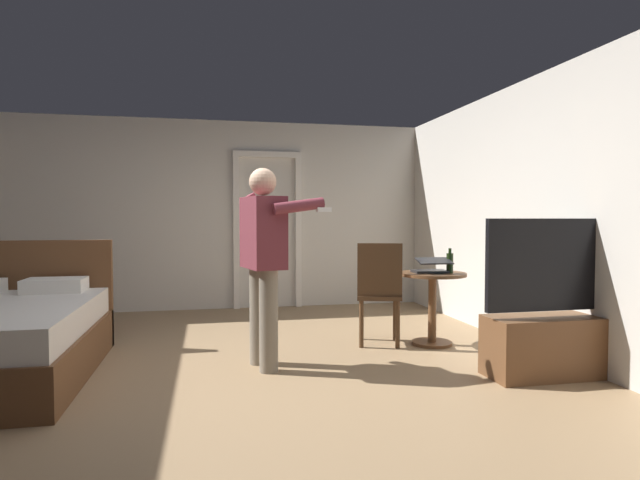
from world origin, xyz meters
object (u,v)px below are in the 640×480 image
object	(u,v)px
person_blue_shirt	(264,252)
suitcase_dark	(82,309)
tv_flatscreen	(556,330)
laptop	(431,268)
side_table	(432,296)
wooden_chair	(379,289)
bottle_on_table	(450,263)

from	to	relation	value
person_blue_shirt	suitcase_dark	world-z (taller)	person_blue_shirt
tv_flatscreen	laptop	world-z (taller)	tv_flatscreen
side_table	wooden_chair	distance (m)	0.53
person_blue_shirt	suitcase_dark	xyz separation A→B (m)	(-1.81, 1.92, -0.73)
tv_flatscreen	side_table	xyz separation A→B (m)	(-0.52, 1.15, 0.12)
tv_flatscreen	wooden_chair	world-z (taller)	tv_flatscreen
tv_flatscreen	wooden_chair	bearing A→B (deg)	130.44
wooden_chair	suitcase_dark	bearing A→B (deg)	154.73
tv_flatscreen	laptop	distance (m)	1.30
wooden_chair	suitcase_dark	distance (m)	3.30
person_blue_shirt	suitcase_dark	bearing A→B (deg)	133.33
person_blue_shirt	bottle_on_table	bearing A→B (deg)	11.50
side_table	wooden_chair	world-z (taller)	wooden_chair
wooden_chair	person_blue_shirt	size ratio (longest dim) A/B	0.61
tv_flatscreen	bottle_on_table	size ratio (longest dim) A/B	5.13
side_table	wooden_chair	size ratio (longest dim) A/B	0.71
bottle_on_table	wooden_chair	size ratio (longest dim) A/B	0.24
bottle_on_table	wooden_chair	bearing A→B (deg)	167.14
person_blue_shirt	wooden_chair	bearing A→B (deg)	24.14
laptop	wooden_chair	bearing A→B (deg)	166.85
laptop	wooden_chair	xyz separation A→B (m)	(-0.48, 0.11, -0.21)
tv_flatscreen	bottle_on_table	world-z (taller)	tv_flatscreen
bottle_on_table	suitcase_dark	size ratio (longest dim) A/B	0.52
laptop	bottle_on_table	distance (m)	0.18
wooden_chair	bottle_on_table	bearing A→B (deg)	-12.86
side_table	person_blue_shirt	size ratio (longest dim) A/B	0.43
side_table	suitcase_dark	size ratio (longest dim) A/B	1.52
side_table	person_blue_shirt	bearing A→B (deg)	-164.98
side_table	wooden_chair	bearing A→B (deg)	172.31
side_table	suitcase_dark	bearing A→B (deg)	157.11
wooden_chair	suitcase_dark	xyz separation A→B (m)	(-2.97, 1.40, -0.32)
tv_flatscreen	laptop	xyz separation A→B (m)	(-0.55, 1.10, 0.40)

